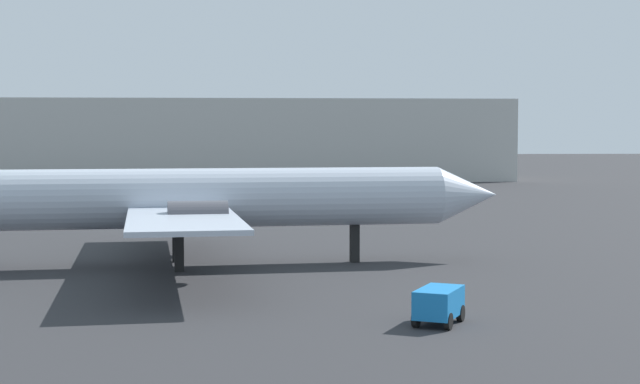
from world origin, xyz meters
TOP-DOWN VIEW (x-y plane):
  - airplane_on_taxiway at (-2.44, 43.73)m, footprint 31.89×27.16m
  - baggage_cart at (7.10, 27.72)m, footprint 2.25×2.73m
  - terminal_building at (-10.53, 136.12)m, footprint 96.24×18.76m

SIDE VIEW (x-z plane):
  - baggage_cart at x=7.10m, z-range 0.11..1.41m
  - airplane_on_taxiway at x=-2.44m, z-range -2.18..9.18m
  - terminal_building at x=-10.53m, z-range 0.00..11.54m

